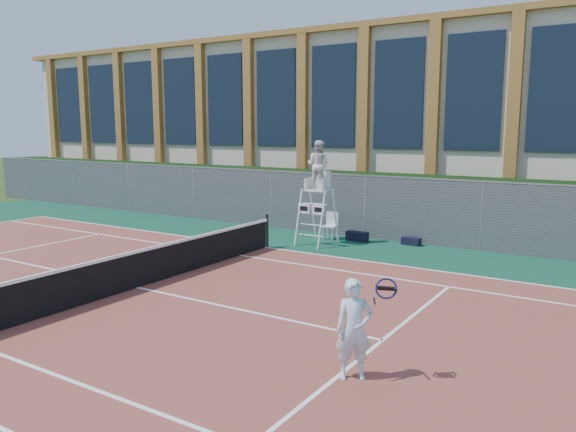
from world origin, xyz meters
The scene contains 12 objects.
ground centered at (0.00, 0.00, 0.00)m, with size 120.00×120.00×0.00m, color #233814.
apron centered at (0.00, 1.00, 0.01)m, with size 36.00×20.00×0.01m, color #0D3B2B.
tennis_court centered at (0.00, 0.00, 0.02)m, with size 23.77×10.97×0.02m, color brown.
tennis_net centered at (0.00, 0.00, 0.54)m, with size 0.10×11.30×1.10m.
fence centered at (0.00, 8.80, 1.10)m, with size 40.00×0.06×2.20m, color #595E60, non-canonical shape.
hedge centered at (0.00, 10.00, 1.10)m, with size 40.00×1.40×2.20m, color black.
building centered at (0.00, 17.95, 4.15)m, with size 45.00×10.60×8.22m.
umpire_chair centered at (1.07, 7.05, 2.56)m, with size 0.98×1.50×3.50m.
plastic_chair centered at (1.09, 7.97, 0.57)m, with size 0.47×0.47×0.95m.
sports_bag_near centered at (2.04, 8.12, 0.17)m, with size 0.77×0.31×0.33m, color black.
sports_bag_far centered at (3.85, 8.47, 0.14)m, with size 0.63×0.27×0.25m, color black.
tennis_player centered at (6.63, -1.70, 0.83)m, with size 0.95×0.75×1.60m.
Camera 1 is at (10.16, -9.19, 3.88)m, focal length 35.00 mm.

